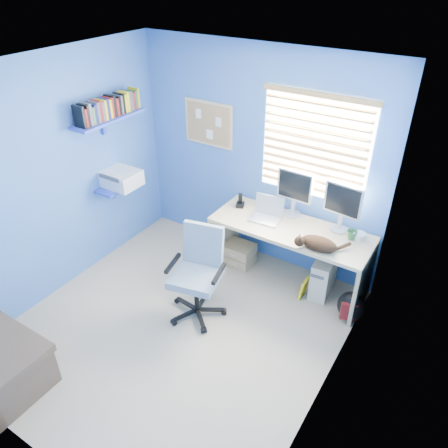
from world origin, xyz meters
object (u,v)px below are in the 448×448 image
Objects in this scene: cat at (319,244)px; office_chair at (198,284)px; desk at (288,255)px; tower_pc at (324,275)px; laptop at (265,211)px.

cat is 1.28m from office_chair.
cat is 0.38× the size of office_chair.
desk is 0.44m from tower_pc.
desk is 4.71× the size of cat.
tower_pc is at bearing -1.20° from laptop.
desk is 0.57m from laptop.
office_chair is (-0.57, -0.93, -0.01)m from desk.
laptop reaches higher than desk.
desk is at bearing -5.54° from laptop.
tower_pc is at bearing 45.13° from office_chair.
laptop is 1.08m from office_chair.
desk is 1.78× the size of office_chair.
cat is (0.71, -0.21, -0.04)m from laptop.
desk is 5.24× the size of laptop.
cat is 0.64m from tower_pc.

